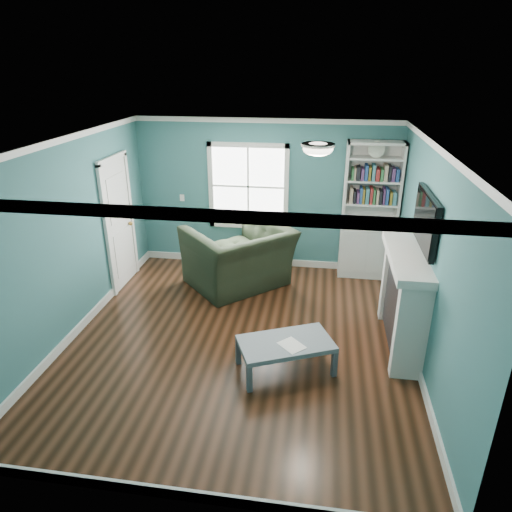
# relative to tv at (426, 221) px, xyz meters

# --- Properties ---
(floor) EXTENTS (5.00, 5.00, 0.00)m
(floor) POSITION_rel_tv_xyz_m (-2.20, -0.20, -1.72)
(floor) COLOR black
(floor) RESTS_ON ground
(room_walls) EXTENTS (5.00, 5.00, 5.00)m
(room_walls) POSITION_rel_tv_xyz_m (-2.20, -0.20, -0.14)
(room_walls) COLOR #376F71
(room_walls) RESTS_ON ground
(trim) EXTENTS (4.50, 5.00, 2.60)m
(trim) POSITION_rel_tv_xyz_m (-2.20, -0.20, -0.49)
(trim) COLOR white
(trim) RESTS_ON ground
(window) EXTENTS (1.40, 0.06, 1.50)m
(window) POSITION_rel_tv_xyz_m (-2.50, 2.29, -0.27)
(window) COLOR white
(window) RESTS_ON room_walls
(bookshelf) EXTENTS (0.90, 0.35, 2.31)m
(bookshelf) POSITION_rel_tv_xyz_m (-0.43, 2.10, -0.80)
(bookshelf) COLOR silver
(bookshelf) RESTS_ON ground
(fireplace) EXTENTS (0.44, 1.58, 1.30)m
(fireplace) POSITION_rel_tv_xyz_m (-0.12, 0.00, -1.09)
(fireplace) COLOR black
(fireplace) RESTS_ON ground
(tv) EXTENTS (0.06, 1.10, 0.65)m
(tv) POSITION_rel_tv_xyz_m (0.00, 0.00, 0.00)
(tv) COLOR black
(tv) RESTS_ON fireplace
(door) EXTENTS (0.12, 0.98, 2.17)m
(door) POSITION_rel_tv_xyz_m (-4.42, 1.20, -0.65)
(door) COLOR silver
(door) RESTS_ON ground
(ceiling_fixture) EXTENTS (0.38, 0.38, 0.15)m
(ceiling_fixture) POSITION_rel_tv_xyz_m (-1.30, -0.10, 0.82)
(ceiling_fixture) COLOR white
(ceiling_fixture) RESTS_ON room_walls
(light_switch) EXTENTS (0.08, 0.01, 0.12)m
(light_switch) POSITION_rel_tv_xyz_m (-3.70, 2.28, -0.52)
(light_switch) COLOR white
(light_switch) RESTS_ON room_walls
(recliner) EXTENTS (1.79, 1.77, 1.33)m
(recliner) POSITION_rel_tv_xyz_m (-2.52, 1.40, -1.06)
(recliner) COLOR black
(recliner) RESTS_ON ground
(coffee_table) EXTENTS (1.24, 0.99, 0.40)m
(coffee_table) POSITION_rel_tv_xyz_m (-1.55, -0.77, -1.38)
(coffee_table) COLOR #4B505A
(coffee_table) RESTS_ON ground
(paper_sheet) EXTENTS (0.37, 0.37, 0.00)m
(paper_sheet) POSITION_rel_tv_xyz_m (-1.47, -0.84, -1.33)
(paper_sheet) COLOR white
(paper_sheet) RESTS_ON coffee_table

